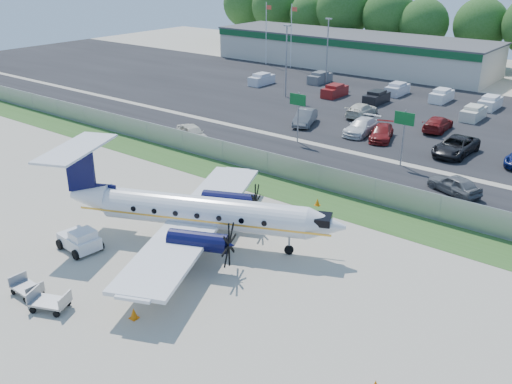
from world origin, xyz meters
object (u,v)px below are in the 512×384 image
Objects in this scene: pushback_tug at (80,240)px; baggage_cart_far at (27,288)px; baggage_cart_near at (50,301)px; aircraft at (198,211)px.

baggage_cart_far is at bearing -68.59° from pushback_tug.
baggage_cart_far is at bearing 178.90° from baggage_cart_near.
pushback_tug is at bearing -134.96° from aircraft.
pushback_tug is 6.52m from baggage_cart_near.
baggage_cart_near is 1.25× the size of baggage_cart_far.
pushback_tug is at bearing 111.41° from baggage_cart_far.
baggage_cart_near is (-1.12, -10.30, -1.78)m from aircraft.
baggage_cart_near is 2.22m from baggage_cart_far.
aircraft is at bearing 71.99° from baggage_cart_far.
pushback_tug is 1.24× the size of baggage_cart_near.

